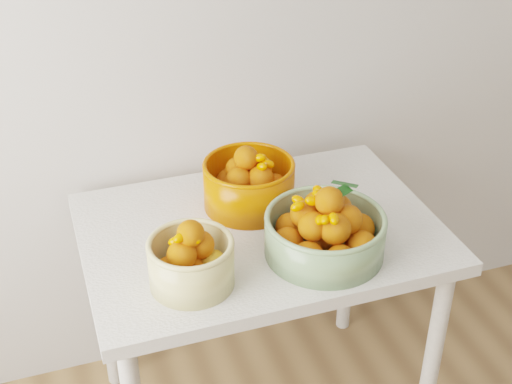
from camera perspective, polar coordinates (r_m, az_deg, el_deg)
table at (r=2.08m, az=0.35°, el=-4.97°), size 1.00×0.70×0.75m
bowl_cream at (r=1.78m, az=-5.22°, el=-5.51°), size 0.23×0.23×0.19m
bowl_green at (r=1.89m, az=5.56°, el=-3.12°), size 0.37×0.37×0.21m
bowl_orange at (r=2.07m, az=-0.57°, el=0.73°), size 0.33×0.33×0.19m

